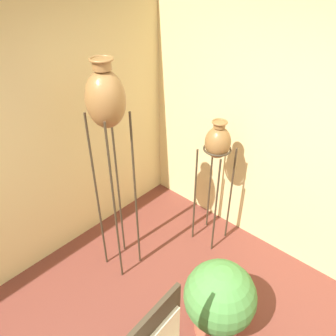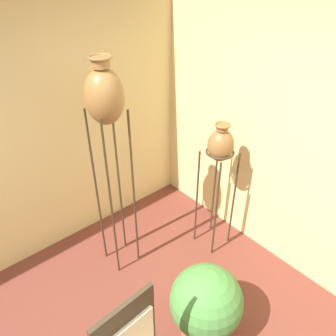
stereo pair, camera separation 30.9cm
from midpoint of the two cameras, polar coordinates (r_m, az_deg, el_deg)
wall_right at (r=3.10m, az=24.04°, el=2.71°), size 0.06×8.08×2.70m
vase_stand_tall at (r=2.66m, az=-14.06°, el=10.57°), size 0.32×0.32×2.16m
vase_stand_medium at (r=3.19m, az=5.88°, el=3.67°), size 0.29×0.29×1.48m
potted_plant at (r=2.89m, az=5.69°, el=-22.08°), size 0.59×0.59×0.76m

